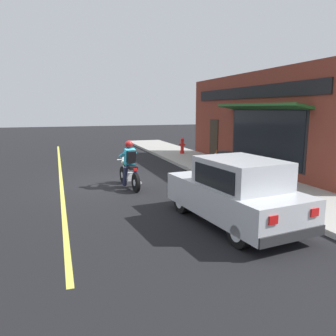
% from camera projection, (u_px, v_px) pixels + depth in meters
% --- Properties ---
extents(ground_plane, '(80.00, 80.00, 0.00)m').
position_uv_depth(ground_plane, '(113.00, 183.00, 11.92)').
color(ground_plane, black).
extents(sidewalk_curb, '(2.60, 22.00, 0.14)m').
position_uv_depth(sidewalk_curb, '(199.00, 162.00, 16.21)').
color(sidewalk_curb, '#9E9B93').
rests_on(sidewalk_curb, ground).
extents(lane_stripe, '(0.12, 19.80, 0.01)m').
position_uv_depth(lane_stripe, '(60.00, 171.00, 14.14)').
color(lane_stripe, '#D1C64C').
rests_on(lane_stripe, ground).
extents(storefront_building, '(1.25, 11.03, 4.20)m').
position_uv_depth(storefront_building, '(251.00, 122.00, 14.39)').
color(storefront_building, maroon).
rests_on(storefront_building, ground).
extents(motorcycle_with_rider, '(0.60, 2.02, 1.62)m').
position_uv_depth(motorcycle_with_rider, '(129.00, 168.00, 11.13)').
color(motorcycle_with_rider, black).
rests_on(motorcycle_with_rider, ground).
extents(car_hatchback, '(2.04, 3.94, 1.57)m').
position_uv_depth(car_hatchback, '(235.00, 192.00, 7.57)').
color(car_hatchback, black).
rests_on(car_hatchback, ground).
extents(trash_bin, '(0.56, 0.56, 0.98)m').
position_uv_depth(trash_bin, '(224.00, 164.00, 12.09)').
color(trash_bin, '#514C47').
rests_on(trash_bin, sidewalk_curb).
extents(traffic_cone, '(0.36, 0.36, 0.60)m').
position_uv_depth(traffic_cone, '(217.00, 155.00, 15.86)').
color(traffic_cone, black).
rests_on(traffic_cone, sidewalk_curb).
extents(fire_hydrant, '(0.36, 0.24, 0.88)m').
position_uv_depth(fire_hydrant, '(182.00, 146.00, 18.63)').
color(fire_hydrant, red).
rests_on(fire_hydrant, sidewalk_curb).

